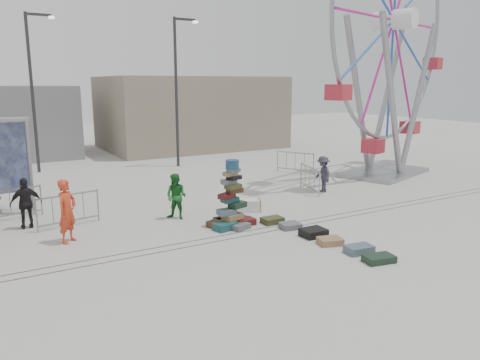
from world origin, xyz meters
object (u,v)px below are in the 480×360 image
lamp_post_right (178,85)px  pedestrian_black (26,203)px  steamer_trunk (248,205)px  lamp_post_left (34,85)px  suitcase_tower (231,208)px  pedestrian_green (176,197)px  barricade_dummy_c (69,210)px  barricade_dummy_b (10,204)px  ferris_wheel (392,41)px  pedestrian_grey (323,174)px  pedestrian_red (67,211)px  barricade_wheel_front (310,179)px  barricade_wheel_back (295,162)px

lamp_post_right → pedestrian_black: bearing=-136.9°
steamer_trunk → lamp_post_left: bearing=138.2°
suitcase_tower → pedestrian_black: 6.55m
suitcase_tower → pedestrian_green: bearing=117.1°
barricade_dummy_c → barricade_dummy_b: bearing=121.3°
ferris_wheel → barricade_dummy_b: bearing=160.3°
barricade_dummy_b → pedestrian_grey: (11.88, -2.11, 0.22)m
steamer_trunk → pedestrian_red: size_ratio=0.48×
ferris_wheel → barricade_wheel_front: size_ratio=6.67×
barricade_wheel_front → pedestrian_red: pedestrian_red is taller
pedestrian_red → pedestrian_grey: bearing=-36.0°
pedestrian_red → pedestrian_grey: (10.62, 1.25, -0.17)m
barricade_wheel_back → lamp_post_left: bearing=-151.0°
lamp_post_left → barricade_wheel_back: (11.37, -6.90, -3.93)m
lamp_post_left → pedestrian_black: (-1.74, -10.17, -3.66)m
pedestrian_red → pedestrian_grey: pedestrian_red is taller
barricade_dummy_c → suitcase_tower: bearing=-40.1°
barricade_wheel_front → pedestrian_grey: bearing=-111.8°
lamp_post_left → pedestrian_green: lamp_post_left is taller
ferris_wheel → pedestrian_black: 17.81m
suitcase_tower → barricade_dummy_c: 5.28m
pedestrian_green → ferris_wheel: bearing=61.0°
barricade_dummy_b → pedestrian_black: (0.37, -1.29, 0.27)m
lamp_post_right → pedestrian_red: (-7.87, -10.25, -3.54)m
ferris_wheel → pedestrian_grey: (-5.34, -1.51, -5.79)m
barricade_dummy_c → barricade_wheel_back: size_ratio=1.00×
ferris_wheel → barricade_wheel_front: (-5.77, -1.18, -6.02)m
lamp_post_right → pedestrian_black: lamp_post_right is taller
pedestrian_red → pedestrian_black: 2.26m
lamp_post_left → barricade_wheel_back: lamp_post_left is taller
lamp_post_right → barricade_wheel_back: lamp_post_right is taller
steamer_trunk → barricade_wheel_front: (3.92, 1.34, 0.34)m
barricade_dummy_b → barricade_dummy_c: bearing=-56.0°
lamp_post_right → ferris_wheel: (8.10, -7.49, 2.09)m
lamp_post_right → steamer_trunk: lamp_post_right is taller
ferris_wheel → barricade_dummy_c: 16.81m
pedestrian_black → suitcase_tower: bearing=150.7°
suitcase_tower → pedestrian_grey: suitcase_tower is taller
lamp_post_left → pedestrian_green: size_ratio=5.09×
lamp_post_left → suitcase_tower: (4.02, -13.27, -3.87)m
steamer_trunk → barricade_dummy_c: 6.12m
suitcase_tower → barricade_wheel_front: size_ratio=1.10×
lamp_post_left → ferris_wheel: size_ratio=0.60×
barricade_wheel_front → pedestrian_black: bearing=103.1°
lamp_post_left → barricade_dummy_c: lamp_post_left is taller
barricade_wheel_front → barricade_wheel_back: 4.29m
lamp_post_left → barricade_dummy_c: size_ratio=4.00×
suitcase_tower → barricade_dummy_b: (-6.14, 4.39, -0.06)m
pedestrian_green → pedestrian_grey: (6.96, 0.61, -0.01)m
barricade_dummy_b → barricade_dummy_c: same height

